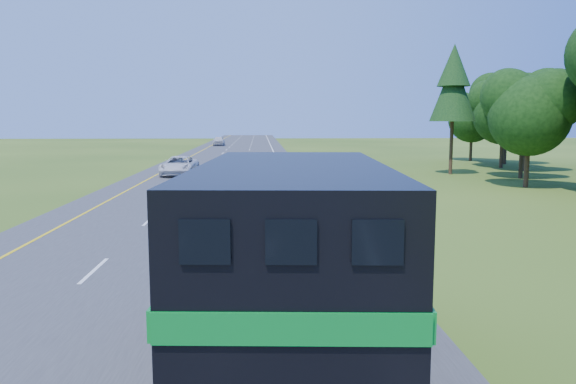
% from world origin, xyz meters
% --- Properties ---
extents(road, '(15.00, 260.00, 0.04)m').
position_xyz_m(road, '(0.00, 50.00, 0.02)').
color(road, '#38383A').
rests_on(road, ground).
extents(lane_markings, '(11.15, 260.00, 0.01)m').
position_xyz_m(lane_markings, '(0.00, 50.00, 0.04)').
color(lane_markings, yellow).
rests_on(lane_markings, road).
extents(horse_truck, '(3.39, 9.24, 4.02)m').
position_xyz_m(horse_truck, '(3.96, 11.91, 2.19)').
color(horse_truck, black).
rests_on(horse_truck, road).
extents(white_suv, '(2.93, 5.93, 1.62)m').
position_xyz_m(white_suv, '(-3.48, 50.88, 0.85)').
color(white_suv, silver).
rests_on(white_suv, road).
extents(far_car, '(2.19, 5.19, 1.75)m').
position_xyz_m(far_car, '(-4.08, 107.11, 0.92)').
color(far_car, silver).
rests_on(far_car, road).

